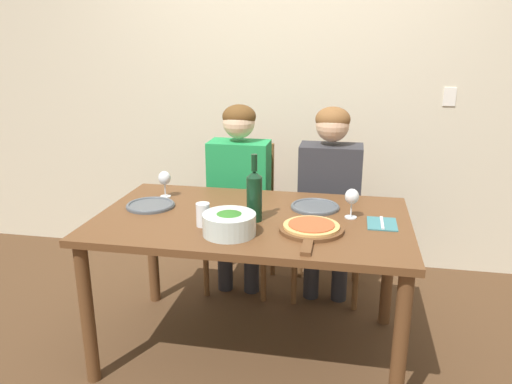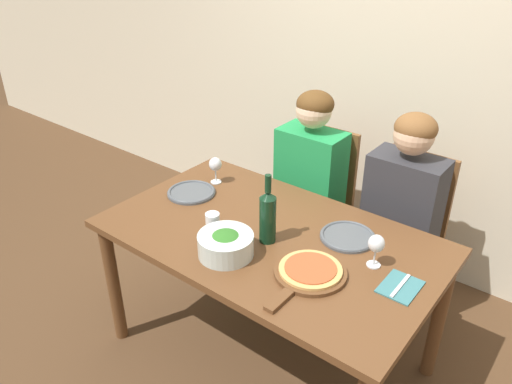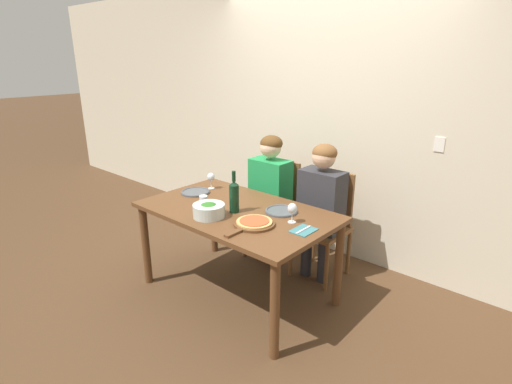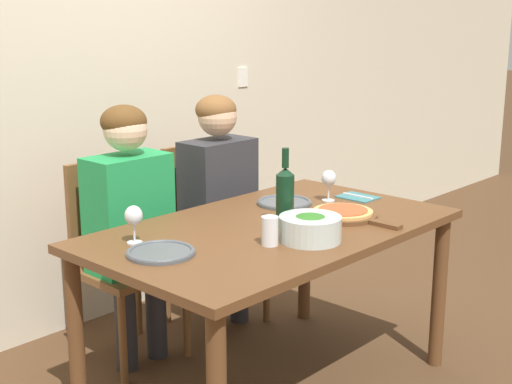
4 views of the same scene
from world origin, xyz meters
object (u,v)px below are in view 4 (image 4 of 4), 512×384
at_px(wine_glass_left, 134,217).
at_px(water_tumbler, 270,231).
at_px(wine_bottle, 285,196).
at_px(chair_left, 119,253).
at_px(person_man, 221,190).
at_px(pizza_on_board, 344,214).
at_px(person_woman, 131,211).
at_px(dinner_plate_left, 161,252).
at_px(broccoli_bowl, 310,228).
at_px(wine_glass_right, 329,180).
at_px(dinner_plate_right, 284,202).
at_px(fork_on_napkin, 358,197).
at_px(chair_right, 206,228).

xyz_separation_m(wine_glass_left, water_tumbler, (0.34, -0.40, -0.05)).
distance_m(wine_bottle, wine_glass_left, 0.63).
distance_m(chair_left, person_man, 0.63).
bearing_deg(wine_glass_left, pizza_on_board, -23.60).
xyz_separation_m(person_woman, water_tumbler, (0.02, -0.84, 0.08)).
height_order(dinner_plate_left, water_tumbler, water_tumbler).
xyz_separation_m(chair_left, broccoli_bowl, (0.17, -1.04, 0.30)).
relative_size(chair_left, wine_glass_right, 6.33).
bearing_deg(dinner_plate_right, wine_glass_right, -31.73).
relative_size(broccoli_bowl, water_tumbler, 2.17).
bearing_deg(fork_on_napkin, wine_glass_left, 169.71).
bearing_deg(chair_right, broccoli_bowl, -111.64).
xyz_separation_m(wine_bottle, wine_glass_left, (-0.57, 0.28, -0.03)).
distance_m(chair_right, water_tumbler, 1.15).
bearing_deg(broccoli_bowl, dinner_plate_right, 50.93).
relative_size(chair_right, dinner_plate_right, 3.73).
bearing_deg(wine_bottle, dinner_plate_left, 170.22).
distance_m(chair_right, broccoli_bowl, 1.16).
bearing_deg(chair_right, wine_bottle, -111.65).
xyz_separation_m(broccoli_bowl, water_tumbler, (-0.15, 0.08, 0.01)).
bearing_deg(pizza_on_board, broccoli_bowl, -164.52).
bearing_deg(wine_glass_right, broccoli_bowl, -149.18).
bearing_deg(chair_left, dinner_plate_right, -48.77).
height_order(dinner_plate_left, fork_on_napkin, dinner_plate_left).
distance_m(wine_glass_left, water_tumbler, 0.52).
bearing_deg(chair_right, fork_on_napkin, -70.01).
distance_m(chair_left, wine_glass_left, 0.74).
height_order(person_woman, water_tumbler, person_woman).
bearing_deg(pizza_on_board, chair_left, 119.57).
height_order(chair_right, wine_bottle, wine_bottle).
distance_m(dinner_plate_right, wine_glass_right, 0.24).
distance_m(wine_glass_right, water_tumbler, 0.74).
distance_m(pizza_on_board, wine_glass_right, 0.30).
xyz_separation_m(dinner_plate_right, wine_glass_right, (0.19, -0.12, 0.10)).
xyz_separation_m(pizza_on_board, water_tumbler, (-0.51, -0.02, 0.04)).
height_order(broccoli_bowl, wine_glass_left, wine_glass_left).
bearing_deg(water_tumbler, fork_on_napkin, 12.16).
bearing_deg(wine_glass_left, fork_on_napkin, -10.29).
height_order(person_man, dinner_plate_left, person_man).
relative_size(chair_left, person_woman, 0.77).
bearing_deg(person_man, broccoli_bowl, -114.01).
xyz_separation_m(wine_bottle, dinner_plate_right, (0.28, 0.24, -0.12)).
height_order(chair_right, wine_glass_left, chair_right).
relative_size(chair_right, pizza_on_board, 2.16).
relative_size(wine_bottle, fork_on_napkin, 1.86).
relative_size(broccoli_bowl, fork_on_napkin, 1.36).
relative_size(wine_glass_left, water_tumbler, 1.33).
distance_m(wine_bottle, pizza_on_board, 0.33).
bearing_deg(person_man, person_woman, 180.00).
relative_size(person_woman, wine_glass_left, 8.18).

